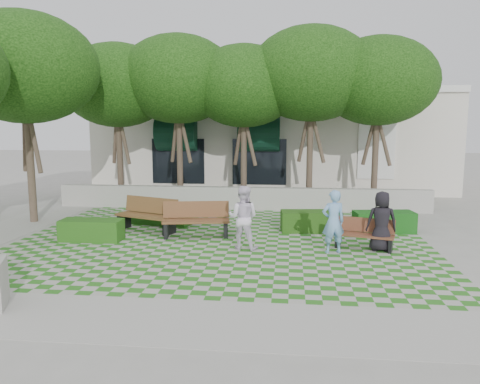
# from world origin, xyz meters

# --- Properties ---
(ground) EXTENTS (90.00, 90.00, 0.00)m
(ground) POSITION_xyz_m (0.00, 0.00, 0.00)
(ground) COLOR gray
(ground) RESTS_ON ground
(lawn) EXTENTS (12.00, 12.00, 0.00)m
(lawn) POSITION_xyz_m (0.00, 1.00, 0.01)
(lawn) COLOR #2B721E
(lawn) RESTS_ON ground
(sidewalk_south) EXTENTS (16.00, 2.00, 0.01)m
(sidewalk_south) POSITION_xyz_m (0.00, -4.70, 0.01)
(sidewalk_south) COLOR #9E9B93
(sidewalk_south) RESTS_ON ground
(retaining_wall) EXTENTS (15.00, 0.36, 0.90)m
(retaining_wall) POSITION_xyz_m (0.00, 6.20, 0.45)
(retaining_wall) COLOR #9E9B93
(retaining_wall) RESTS_ON ground
(bench_east) EXTENTS (1.69, 0.96, 0.84)m
(bench_east) POSITION_xyz_m (4.06, 0.58, 0.41)
(bench_east) COLOR brown
(bench_east) RESTS_ON ground
(bench_mid) EXTENTS (2.11, 1.01, 1.07)m
(bench_mid) POSITION_xyz_m (-0.85, 1.46, 0.51)
(bench_mid) COLOR brown
(bench_mid) RESTS_ON ground
(bench_west) EXTENTS (2.16, 1.38, 1.08)m
(bench_west) POSITION_xyz_m (-2.55, 2.01, 0.52)
(bench_west) COLOR brown
(bench_west) RESTS_ON ground
(hedge_east) EXTENTS (1.98, 1.02, 0.66)m
(hedge_east) POSITION_xyz_m (5.00, 2.71, 0.33)
(hedge_east) COLOR #134A15
(hedge_east) RESTS_ON ground
(hedge_midright) EXTENTS (1.97, 0.97, 0.66)m
(hedge_midright) POSITION_xyz_m (2.68, 2.53, 0.33)
(hedge_midright) COLOR #1E4512
(hedge_midright) RESTS_ON ground
(hedge_midleft) EXTENTS (2.15, 1.23, 0.71)m
(hedge_midleft) POSITION_xyz_m (-2.36, 3.09, 0.35)
(hedge_midleft) COLOR #184512
(hedge_midleft) RESTS_ON ground
(hedge_west) EXTENTS (1.81, 0.75, 0.63)m
(hedge_west) POSITION_xyz_m (-3.84, 0.64, 0.32)
(hedge_west) COLOR #205015
(hedge_west) RESTS_ON ground
(person_blue) EXTENTS (0.71, 0.55, 1.71)m
(person_blue) POSITION_xyz_m (3.16, 0.05, 0.86)
(person_blue) COLOR #77A7D9
(person_blue) RESTS_ON ground
(person_dark) EXTENTS (0.82, 0.55, 1.65)m
(person_dark) POSITION_xyz_m (4.48, 0.40, 0.82)
(person_dark) COLOR black
(person_dark) RESTS_ON ground
(person_white) EXTENTS (0.96, 0.81, 1.77)m
(person_white) POSITION_xyz_m (0.73, 0.21, 0.88)
(person_white) COLOR white
(person_white) RESTS_ON ground
(tree_row) EXTENTS (17.70, 13.40, 7.41)m
(tree_row) POSITION_xyz_m (-1.86, 5.95, 5.18)
(tree_row) COLOR #47382B
(tree_row) RESTS_ON ground
(building) EXTENTS (18.00, 8.92, 5.15)m
(building) POSITION_xyz_m (0.93, 14.08, 2.52)
(building) COLOR beige
(building) RESTS_ON ground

